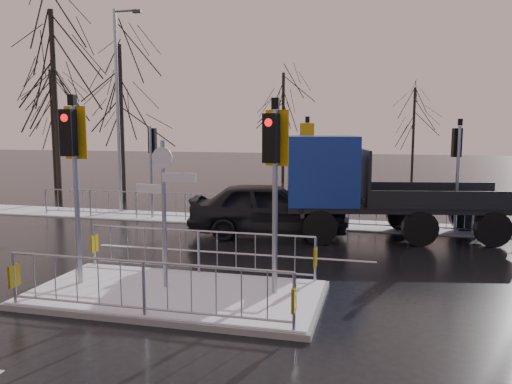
% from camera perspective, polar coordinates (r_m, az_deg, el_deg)
% --- Properties ---
extents(ground, '(120.00, 120.00, 0.00)m').
position_cam_1_polar(ground, '(10.62, -9.19, -11.83)').
color(ground, black).
rests_on(ground, ground).
extents(snow_verge, '(30.00, 2.00, 0.04)m').
position_cam_1_polar(snow_verge, '(18.57, 1.29, -3.38)').
color(snow_verge, white).
rests_on(snow_verge, ground).
extents(lane_markings, '(8.00, 11.38, 0.01)m').
position_cam_1_polar(lane_markings, '(10.33, -9.93, -12.38)').
color(lane_markings, silver).
rests_on(lane_markings, ground).
extents(traffic_island, '(6.00, 3.04, 4.15)m').
position_cam_1_polar(traffic_island, '(10.51, -9.27, -9.79)').
color(traffic_island, slate).
rests_on(traffic_island, ground).
extents(far_kerb_fixtures, '(18.00, 0.65, 3.83)m').
position_cam_1_polar(far_kerb_fixtures, '(17.86, 1.87, -0.57)').
color(far_kerb_fixtures, '#9398A0').
rests_on(far_kerb_fixtures, ground).
extents(car_far_lane, '(5.47, 3.12, 1.75)m').
position_cam_1_polar(car_far_lane, '(16.17, 1.47, -1.90)').
color(car_far_lane, black).
rests_on(car_far_lane, ground).
extents(flatbed_truck, '(7.30, 3.79, 3.22)m').
position_cam_1_polar(flatbed_truck, '(16.06, 10.98, 0.91)').
color(flatbed_truck, black).
rests_on(flatbed_truck, ground).
extents(tree_near_a, '(4.75, 4.75, 8.97)m').
position_cam_1_polar(tree_near_a, '(25.01, -22.14, 12.85)').
color(tree_near_a, black).
rests_on(tree_near_a, ground).
extents(tree_near_b, '(4.00, 4.00, 7.55)m').
position_cam_1_polar(tree_near_b, '(24.86, -15.21, 10.93)').
color(tree_near_b, black).
rests_on(tree_near_b, ground).
extents(tree_near_c, '(3.50, 3.50, 6.61)m').
position_cam_1_polar(tree_near_c, '(28.09, -22.29, 8.89)').
color(tree_near_c, black).
rests_on(tree_near_c, ground).
extents(tree_far_a, '(3.75, 3.75, 7.08)m').
position_cam_1_polar(tree_far_a, '(31.80, 3.14, 9.75)').
color(tree_far_a, black).
rests_on(tree_far_a, ground).
extents(tree_far_b, '(3.25, 3.25, 6.14)m').
position_cam_1_polar(tree_far_b, '(33.27, 17.61, 8.20)').
color(tree_far_b, black).
rests_on(tree_far_b, ground).
extents(street_lamp_left, '(1.25, 0.18, 8.20)m').
position_cam_1_polar(street_lamp_left, '(21.44, -15.38, 9.80)').
color(street_lamp_left, '#9398A0').
rests_on(street_lamp_left, ground).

